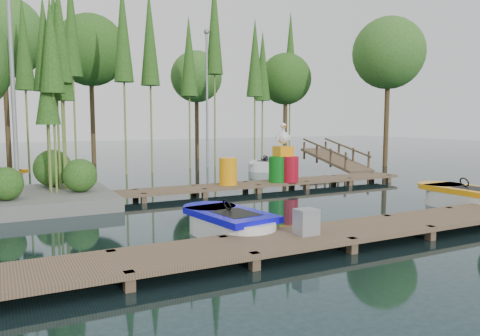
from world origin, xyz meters
name	(u,v)px	position (x,y,z in m)	size (l,w,h in m)	color
ground_plane	(233,208)	(0.00, 0.00, 0.00)	(90.00, 90.00, 0.00)	#1E3437
near_dock	(331,234)	(0.00, -4.50, 0.23)	(18.00, 1.50, 0.50)	brown
far_dock	(226,187)	(1.00, 2.50, 0.23)	(15.00, 1.20, 0.50)	brown
tree_screen	(88,41)	(-2.04, 10.60, 6.12)	(34.42, 18.53, 10.31)	#4A381F
lamp_island	(11,57)	(-5.50, 2.50, 4.26)	(0.30, 0.30, 7.25)	gray
lamp_rear	(207,87)	(4.00, 11.00, 4.26)	(0.30, 0.30, 7.25)	gray
ramp	(335,159)	(9.00, 6.50, 0.59)	(1.50, 3.94, 1.49)	brown
boat_blue	(229,225)	(-1.54, -2.91, 0.26)	(1.57, 2.84, 0.91)	white
boat_yellow_near	(467,199)	(5.99, -3.12, 0.28)	(1.38, 2.93, 0.98)	white
boat_white_far	(271,166)	(5.93, 7.62, 0.26)	(2.59, 2.39, 1.16)	white
utility_cabinet	(306,222)	(-0.63, -4.50, 0.56)	(0.42, 0.35, 0.51)	gray
yellow_barrel	(228,171)	(1.08, 2.50, 0.77)	(0.63, 0.63, 0.94)	#FF9D0D
drum_cluster	(284,164)	(3.28, 2.34, 0.93)	(1.24, 1.13, 2.13)	#0B6514
seagull_post	(287,167)	(3.48, 2.50, 0.81)	(0.47, 0.25, 0.75)	gray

